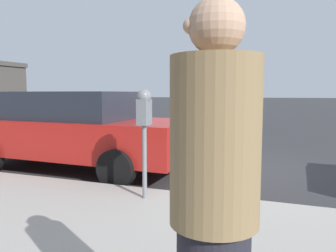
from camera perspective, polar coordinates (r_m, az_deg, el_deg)
ground_plane at (r=6.80m, az=11.17°, el=-7.38°), size 220.00×220.00×0.00m
parking_meter at (r=4.30m, az=-4.16°, el=1.78°), size 0.21×0.19×1.45m
car_red at (r=6.86m, az=-15.64°, el=-0.43°), size 2.19×4.65×1.56m
pedestrian at (r=1.46m, az=8.00°, el=-14.58°), size 0.38×0.38×1.79m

